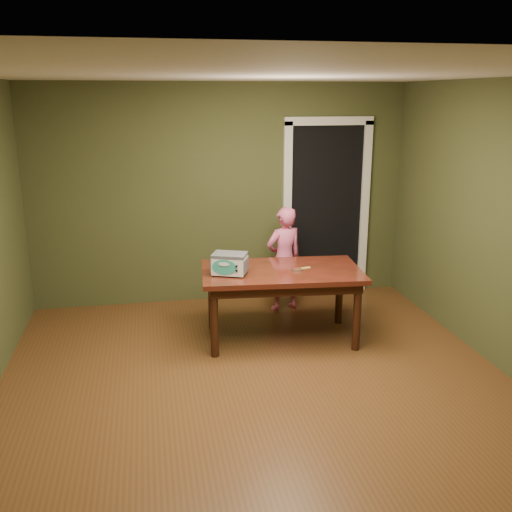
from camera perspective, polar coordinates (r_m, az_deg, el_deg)
The scene contains 8 objects.
floor at distance 4.93m, azimuth 0.75°, elevation -13.94°, with size 5.00×5.00×0.00m, color brown.
room_shell at distance 4.35m, azimuth 0.83°, elevation 5.99°, with size 4.52×5.02×2.61m.
doorway at distance 7.44m, azimuth 6.29°, elevation 4.93°, with size 1.10×0.66×2.25m.
dining_table at distance 5.79m, azimuth 2.56°, elevation -2.31°, with size 1.67×1.03×0.75m.
toy_oven at distance 5.57m, azimuth -2.66°, elevation -0.71°, with size 0.40×0.33×0.21m.
baking_pan at distance 5.72m, azimuth 4.19°, elevation -1.38°, with size 0.10×0.10×0.02m.
spatula at distance 5.80m, azimuth 4.63°, elevation -1.24°, with size 0.18×0.03×0.01m, color #DEC960.
child at distance 6.60m, azimuth 2.82°, elevation -0.31°, with size 0.45×0.29×1.23m, color #DE5B8A.
Camera 1 is at (-0.87, -4.19, 2.45)m, focal length 40.00 mm.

